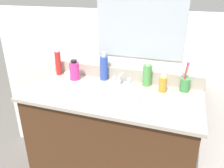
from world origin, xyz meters
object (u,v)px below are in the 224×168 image
(bottle_toner_green, at_px, (147,75))
(bottle_oil_amber, at_px, (163,84))
(bottle_spray_red, at_px, (58,62))
(faucet, at_px, (121,80))
(bottle_shampoo_blue, at_px, (104,68))
(bottle_soap_pink, at_px, (74,71))
(soap_bar, at_px, (70,73))
(cup_green, at_px, (185,83))

(bottle_toner_green, bearing_deg, bottle_oil_amber, -29.56)
(bottle_spray_red, distance_m, bottle_toner_green, 0.68)
(faucet, relative_size, bottle_shampoo_blue, 0.77)
(bottle_soap_pink, bearing_deg, soap_bar, 141.14)
(cup_green, bearing_deg, bottle_spray_red, -179.64)
(bottle_spray_red, bearing_deg, cup_green, 0.36)
(faucet, xyz_separation_m, cup_green, (0.42, 0.03, 0.03))
(bottle_spray_red, relative_size, soap_bar, 3.50)
(bottle_oil_amber, xyz_separation_m, cup_green, (0.13, 0.05, 0.00))
(bottle_oil_amber, distance_m, bottle_shampoo_blue, 0.44)
(bottle_oil_amber, xyz_separation_m, bottle_spray_red, (-0.80, 0.05, 0.05))
(soap_bar, bearing_deg, faucet, -5.69)
(bottle_soap_pink, xyz_separation_m, cup_green, (0.77, 0.05, -0.01))
(bottle_oil_amber, bearing_deg, bottle_spray_red, 176.60)
(faucet, height_order, bottle_toner_green, bottle_toner_green)
(bottle_soap_pink, relative_size, cup_green, 0.74)
(faucet, relative_size, bottle_oil_amber, 1.44)
(bottle_toner_green, bearing_deg, bottle_shampoo_blue, 179.50)
(bottle_spray_red, bearing_deg, soap_bar, 13.68)
(faucet, relative_size, bottle_toner_green, 0.94)
(bottle_oil_amber, height_order, bottle_soap_pink, bottle_soap_pink)
(bottle_soap_pink, distance_m, bottle_shampoo_blue, 0.22)
(faucet, relative_size, soap_bar, 2.50)
(faucet, relative_size, cup_green, 0.81)
(bottle_soap_pink, height_order, cup_green, cup_green)
(bottle_oil_amber, distance_m, cup_green, 0.14)
(bottle_oil_amber, relative_size, bottle_toner_green, 0.65)
(bottle_shampoo_blue, bearing_deg, bottle_soap_pink, -161.56)
(bottle_spray_red, distance_m, soap_bar, 0.12)
(bottle_soap_pink, xyz_separation_m, bottle_toner_green, (0.52, 0.07, 0.01))
(bottle_spray_red, xyz_separation_m, bottle_shampoo_blue, (0.37, 0.02, -0.01))
(bottle_oil_amber, bearing_deg, faucet, 175.28)
(bottle_soap_pink, bearing_deg, cup_green, 3.94)
(bottle_toner_green, bearing_deg, soap_bar, 179.90)
(bottle_soap_pink, distance_m, bottle_spray_red, 0.17)
(bottle_spray_red, relative_size, bottle_shampoo_blue, 1.08)
(faucet, distance_m, bottle_oil_amber, 0.29)
(cup_green, height_order, soap_bar, cup_green)
(bottle_oil_amber, height_order, bottle_toner_green, bottle_toner_green)
(bottle_shampoo_blue, distance_m, cup_green, 0.57)
(bottle_soap_pink, distance_m, cup_green, 0.77)
(bottle_oil_amber, relative_size, bottle_shampoo_blue, 0.53)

